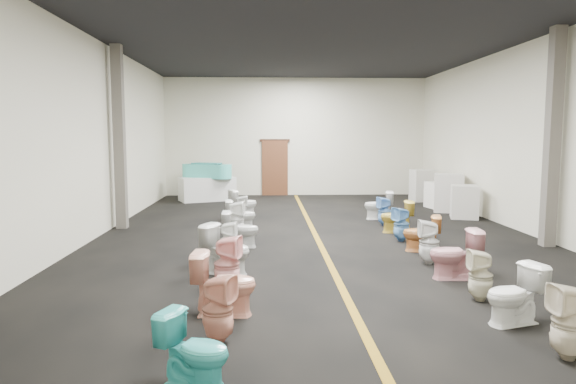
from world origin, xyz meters
name	(u,v)px	position (x,y,z in m)	size (l,w,h in m)	color
floor	(315,234)	(0.00, 0.00, 0.00)	(16.00, 16.00, 0.00)	black
ceiling	(316,38)	(0.00, 0.00, 4.50)	(16.00, 16.00, 0.00)	black
wall_back	(296,137)	(0.00, 8.00, 2.25)	(10.00, 10.00, 0.00)	beige
wall_front	(417,144)	(0.00, -8.00, 2.25)	(10.00, 10.00, 0.00)	beige
wall_left	(96,138)	(-5.00, 0.00, 2.25)	(16.00, 16.00, 0.00)	beige
wall_right	(527,138)	(5.00, 0.00, 2.25)	(16.00, 16.00, 0.00)	beige
aisle_stripe	(315,234)	(0.00, 0.00, 0.00)	(0.12, 15.60, 0.01)	#856113
back_door	(275,168)	(-0.80, 7.94, 1.05)	(1.00, 0.10, 2.10)	#562D19
door_frame	(275,140)	(-0.80, 7.95, 2.12)	(1.15, 0.08, 0.10)	#331C11
column_left	(119,138)	(-4.75, 1.00, 2.25)	(0.25, 0.25, 4.50)	#59544C
column_right	(553,138)	(4.75, -1.50, 2.25)	(0.25, 0.25, 4.50)	#59544C
display_table	(207,189)	(-3.24, 6.38, 0.42)	(1.88, 0.94, 0.84)	silver
bathtub	(207,171)	(-3.24, 6.38, 1.07)	(1.79, 1.07, 0.55)	#46CABE
appliance_crate_a	(464,202)	(4.40, 2.15, 0.46)	(0.72, 0.72, 0.92)	beige
appliance_crate_b	(448,193)	(4.40, 3.42, 0.57)	(0.83, 0.83, 1.14)	silver
appliance_crate_c	(439,195)	(4.40, 4.21, 0.41)	(0.73, 0.73, 0.82)	silver
appliance_crate_d	(423,185)	(4.40, 5.96, 0.55)	(0.77, 0.77, 1.11)	beige
toilet_left_0	(195,350)	(-1.81, -7.29, 0.35)	(0.39, 0.68, 0.69)	#36B5B4
toilet_left_1	(218,309)	(-1.69, -6.30, 0.39)	(0.35, 0.36, 0.78)	tan
toilet_left_2	(224,284)	(-1.69, -5.40, 0.41)	(0.46, 0.81, 0.83)	#EFA58C
toilet_left_3	(227,264)	(-1.72, -4.45, 0.43)	(0.38, 0.39, 0.85)	#F7AEAB
toilet_left_4	(227,250)	(-1.81, -3.43, 0.42)	(0.47, 0.82, 0.84)	silver
toilet_left_5	(228,241)	(-1.86, -2.39, 0.36)	(0.32, 0.33, 0.71)	white
toilet_left_6	(240,229)	(-1.68, -1.37, 0.38)	(0.42, 0.74, 0.76)	silver
toilet_left_7	(236,220)	(-1.83, -0.44, 0.42)	(0.38, 0.39, 0.84)	white
toilet_left_8	(240,215)	(-1.78, 0.60, 0.37)	(0.42, 0.73, 0.75)	silver
toilet_left_9	(241,210)	(-1.80, 1.52, 0.37)	(0.33, 0.34, 0.74)	silver
toilet_left_10	(243,203)	(-1.79, 2.59, 0.40)	(0.44, 0.77, 0.79)	white
toilet_right_0	(569,322)	(1.97, -6.88, 0.40)	(0.36, 0.37, 0.80)	beige
toilet_right_1	(515,295)	(1.89, -5.89, 0.37)	(0.42, 0.73, 0.75)	white
toilet_right_2	(480,275)	(1.85, -4.98, 0.36)	(0.33, 0.34, 0.73)	beige
toilet_right_3	(455,254)	(1.89, -3.88, 0.41)	(0.46, 0.80, 0.82)	pink
toilet_right_4	(429,242)	(1.78, -2.91, 0.40)	(0.36, 0.37, 0.80)	silver
toilet_right_5	(422,233)	(1.95, -1.91, 0.37)	(0.41, 0.72, 0.74)	#CA7C3C
toilet_right_6	(401,224)	(1.81, -0.91, 0.38)	(0.34, 0.35, 0.75)	#66A2D8
toilet_right_7	(397,217)	(1.96, 0.10, 0.38)	(0.43, 0.75, 0.77)	gold
toilet_right_8	(384,211)	(1.88, 1.02, 0.37)	(0.34, 0.34, 0.75)	#6DA7E6
toilet_right_9	(378,205)	(1.96, 2.05, 0.39)	(0.44, 0.77, 0.79)	white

